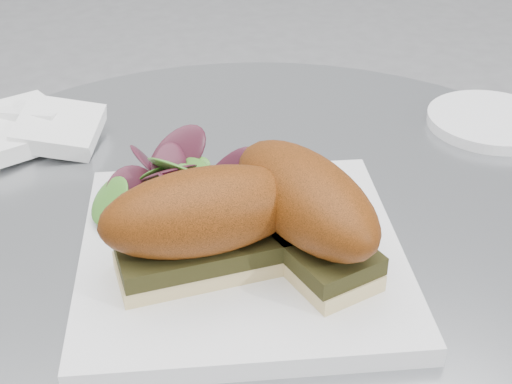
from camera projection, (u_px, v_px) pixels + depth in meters
plate at (241, 254)px, 0.55m from camera, size 0.28×0.28×0.02m
sandwich_left at (204, 222)px, 0.50m from camera, size 0.15×0.07×0.08m
sandwich_right at (304, 208)px, 0.51m from camera, size 0.10×0.16×0.08m
salad at (176, 177)px, 0.58m from camera, size 0.12×0.12×0.05m
napkin at (40, 134)px, 0.71m from camera, size 0.15×0.15×0.02m
saucer at (491, 121)px, 0.74m from camera, size 0.13×0.13×0.01m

